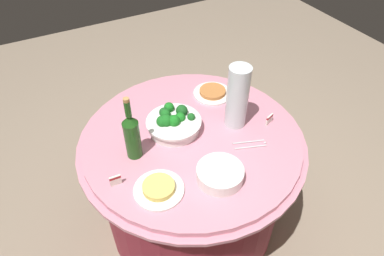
{
  "coord_description": "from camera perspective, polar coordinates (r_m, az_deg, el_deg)",
  "views": [
    {
      "loc": [
        0.58,
        1.09,
        1.93
      ],
      "look_at": [
        0.0,
        0.0,
        0.79
      ],
      "focal_mm": 31.84,
      "sensor_mm": 36.0,
      "label": 1
    }
  ],
  "objects": [
    {
      "name": "plate_stack",
      "position": [
        1.51,
        4.7,
        -7.7
      ],
      "size": [
        0.21,
        0.21,
        0.06
      ],
      "color": "white",
      "rests_on": "buffet_table"
    },
    {
      "name": "ground_plane",
      "position": [
        2.29,
        -0.0,
        -14.64
      ],
      "size": [
        6.0,
        6.0,
        0.0
      ],
      "primitive_type": "plane",
      "color": "gray"
    },
    {
      "name": "serving_tongs",
      "position": [
        1.69,
        9.83,
        -2.7
      ],
      "size": [
        0.17,
        0.09,
        0.01
      ],
      "color": "silver",
      "rests_on": "buffet_table"
    },
    {
      "name": "decorative_fruit_vase",
      "position": [
        1.7,
        7.55,
        4.58
      ],
      "size": [
        0.11,
        0.11,
        0.34
      ],
      "color": "silver",
      "rests_on": "buffet_table"
    },
    {
      "name": "buffet_table",
      "position": [
        1.99,
        -0.0,
        -8.8
      ],
      "size": [
        1.16,
        1.16,
        0.74
      ],
      "color": "maroon",
      "rests_on": "ground_plane"
    },
    {
      "name": "food_plate_noodles",
      "position": [
        1.48,
        -5.58,
        -10.05
      ],
      "size": [
        0.22,
        0.22,
        0.04
      ],
      "color": "white",
      "rests_on": "buffet_table"
    },
    {
      "name": "broccoli_bowl",
      "position": [
        1.72,
        -3.17,
        0.89
      ],
      "size": [
        0.28,
        0.28,
        0.11
      ],
      "color": "white",
      "rests_on": "buffet_table"
    },
    {
      "name": "label_placard_front",
      "position": [
        1.52,
        -12.7,
        -8.49
      ],
      "size": [
        0.05,
        0.01,
        0.05
      ],
      "color": "white",
      "rests_on": "buffet_table"
    },
    {
      "name": "label_placard_mid",
      "position": [
        1.81,
        12.84,
        1.48
      ],
      "size": [
        0.05,
        0.03,
        0.05
      ],
      "color": "white",
      "rests_on": "buffet_table"
    },
    {
      "name": "wine_bottle",
      "position": [
        1.56,
        -10.03,
        -1.13
      ],
      "size": [
        0.07,
        0.07,
        0.34
      ],
      "color": "#1D4E18",
      "rests_on": "buffet_table"
    },
    {
      "name": "food_plate_peanuts",
      "position": [
        1.97,
        3.45,
        5.95
      ],
      "size": [
        0.22,
        0.22,
        0.03
      ],
      "color": "white",
      "rests_on": "buffet_table"
    }
  ]
}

